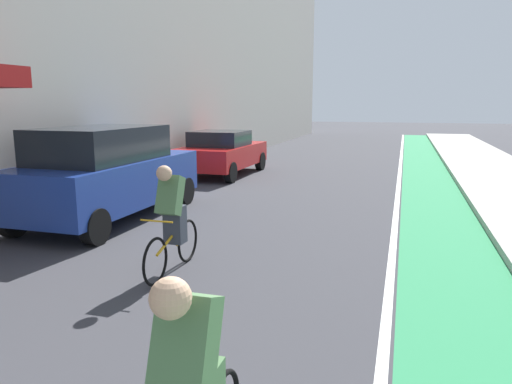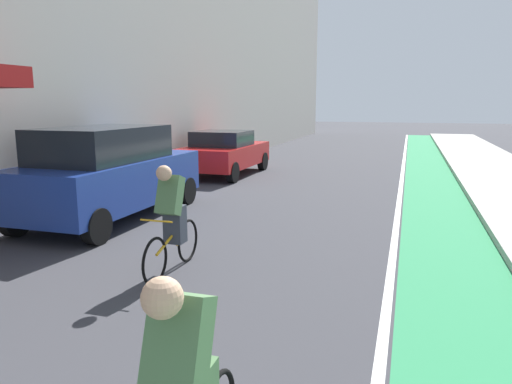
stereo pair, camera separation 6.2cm
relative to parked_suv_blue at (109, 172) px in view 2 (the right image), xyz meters
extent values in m
plane|color=#38383D|center=(3.28, 6.36, -1.02)|extent=(98.01, 98.01, 0.00)
cube|color=#2D8451|center=(6.81, 8.36, -1.02)|extent=(1.60, 44.55, 0.00)
cube|color=white|center=(5.91, 8.36, -1.02)|extent=(0.12, 44.55, 0.00)
cube|color=#A8A59E|center=(9.13, 8.36, -0.95)|extent=(3.05, 44.55, 0.14)
cube|color=navy|center=(0.00, 0.07, -0.21)|extent=(1.96, 4.73, 0.95)
cube|color=black|center=(0.00, -0.17, 0.59)|extent=(1.72, 2.84, 0.75)
cylinder|color=black|center=(-0.90, 1.88, -0.69)|extent=(0.22, 0.66, 0.66)
cylinder|color=black|center=(0.89, 1.88, -0.69)|extent=(0.22, 0.66, 0.66)
cylinder|color=black|center=(-0.89, -1.75, -0.69)|extent=(0.22, 0.66, 0.66)
cylinder|color=black|center=(0.90, -1.74, -0.69)|extent=(0.22, 0.66, 0.66)
cube|color=red|center=(0.00, 6.74, -0.34)|extent=(2.00, 4.22, 0.70)
cube|color=black|center=(0.00, 6.53, 0.24)|extent=(1.74, 1.79, 0.55)
cylinder|color=black|center=(-0.87, 8.30, -0.69)|extent=(0.23, 0.66, 0.66)
cylinder|color=black|center=(0.91, 8.28, -0.69)|extent=(0.23, 0.66, 0.66)
cylinder|color=black|center=(-0.91, 5.20, -0.69)|extent=(0.23, 0.66, 0.66)
cylinder|color=black|center=(0.87, 5.18, -0.69)|extent=(0.23, 0.66, 0.66)
cube|color=#4C7247|center=(4.91, -6.46, 0.14)|extent=(0.32, 0.40, 0.60)
sphere|color=tan|center=(4.91, -6.61, 0.48)|extent=(0.22, 0.22, 0.22)
torus|color=black|center=(2.84, -3.12, -0.68)|extent=(0.05, 0.67, 0.67)
torus|color=black|center=(2.83, -2.07, -0.68)|extent=(0.05, 0.67, 0.67)
cylinder|color=gold|center=(2.83, -2.59, -0.46)|extent=(0.05, 0.96, 0.33)
cylinder|color=gold|center=(2.83, -2.41, -0.38)|extent=(0.04, 0.12, 0.55)
cylinder|color=gold|center=(2.84, -3.04, -0.13)|extent=(0.48, 0.03, 0.02)
cube|color=#333842|center=(2.83, -2.49, -0.31)|extent=(0.28, 0.24, 0.56)
cube|color=#4C7247|center=(2.83, -2.62, 0.15)|extent=(0.32, 0.40, 0.60)
sphere|color=tan|center=(2.83, -2.77, 0.49)|extent=(0.22, 0.22, 0.22)
camera|label=1|loc=(5.99, -8.65, 1.45)|focal=33.48mm
camera|label=2|loc=(6.05, -8.63, 1.45)|focal=33.48mm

